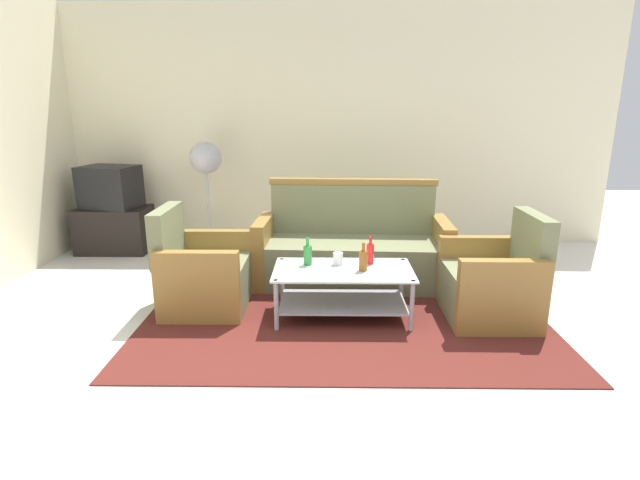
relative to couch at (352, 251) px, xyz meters
name	(u,v)px	position (x,y,z in m)	size (l,w,h in m)	color
ground_plane	(349,359)	(-0.09, -1.53, -0.32)	(14.00, 14.00, 0.00)	silver
wall_back	(340,128)	(-0.09, 1.53, 1.08)	(6.52, 0.12, 2.80)	beige
rug	(344,312)	(-0.10, -0.74, -0.31)	(3.19, 2.28, 0.01)	#511E19
couch	(352,251)	(0.00, 0.00, 0.00)	(1.83, 0.82, 0.96)	#6B704C
armchair_left	(203,275)	(-1.28, -0.64, -0.03)	(0.70, 0.76, 0.85)	#6B704C
armchair_right	(493,284)	(1.08, -0.82, -0.03)	(0.70, 0.76, 0.85)	#6B704C
coffee_table	(343,286)	(-0.11, -0.84, -0.04)	(1.10, 0.60, 0.40)	silver
bottle_brown	(363,260)	(0.04, -0.87, 0.18)	(0.07, 0.07, 0.23)	brown
bottle_green	(308,255)	(-0.40, -0.73, 0.18)	(0.07, 0.07, 0.23)	#2D8C38
bottle_red	(370,253)	(0.11, -0.69, 0.18)	(0.06, 0.06, 0.24)	red
cup	(338,259)	(-0.15, -0.72, 0.14)	(0.08, 0.08, 0.10)	silver
tv_stand	(115,229)	(-2.72, 1.02, -0.06)	(0.80, 0.50, 0.52)	black
television	(110,187)	(-2.72, 1.02, 0.44)	(0.67, 0.55, 0.48)	black
pedestal_fan	(206,165)	(-1.62, 1.07, 0.70)	(0.36, 0.36, 1.27)	#2D2D33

